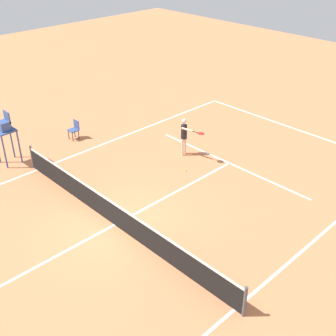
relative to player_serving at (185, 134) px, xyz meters
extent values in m
plane|color=#D37A4C|center=(-1.97, 5.63, -1.07)|extent=(60.00, 60.00, 0.00)
cube|color=white|center=(-1.97, -6.18, -1.07)|extent=(10.91, 0.10, 0.01)
cube|color=white|center=(-7.42, 5.63, -1.07)|extent=(0.10, 23.61, 0.01)
cube|color=white|center=(3.49, 5.63, -1.07)|extent=(0.10, 23.61, 0.01)
cube|color=white|center=(-1.97, -0.87, -1.07)|extent=(8.18, 0.10, 0.01)
cube|color=white|center=(-1.97, 5.63, -1.07)|extent=(0.10, 12.99, 0.01)
cylinder|color=#4C4C51|center=(-7.72, 5.63, -0.54)|extent=(0.10, 0.10, 1.07)
cylinder|color=#4C4C51|center=(3.79, 5.63, -0.54)|extent=(0.10, 0.10, 1.07)
cube|color=black|center=(-1.97, 5.63, -0.62)|extent=(11.51, 0.03, 0.91)
cube|color=white|center=(-1.97, 5.63, -0.14)|extent=(11.51, 0.04, 0.06)
cylinder|color=beige|center=(0.07, -0.10, -0.66)|extent=(0.12, 0.12, 0.83)
cylinder|color=beige|center=(0.03, 0.10, -0.66)|extent=(0.12, 0.12, 0.83)
cylinder|color=black|center=(0.05, 0.00, 0.09)|extent=(0.28, 0.28, 0.65)
sphere|color=beige|center=(0.05, 0.00, 0.60)|extent=(0.24, 0.24, 0.24)
cylinder|color=beige|center=(0.09, -0.18, 0.12)|extent=(0.09, 0.09, 0.58)
cylinder|color=beige|center=(-0.27, 0.13, 0.34)|extent=(0.59, 0.20, 0.09)
cylinder|color=black|center=(-0.68, 0.05, 0.34)|extent=(0.26, 0.08, 0.04)
ellipsoid|color=red|center=(-0.96, -0.01, 0.34)|extent=(0.37, 0.34, 0.04)
sphere|color=#CCE033|center=(-1.07, 1.05, -1.04)|extent=(0.07, 0.07, 0.07)
cylinder|color=#38518C|center=(4.56, 6.47, -0.30)|extent=(0.07, 0.07, 1.55)
cylinder|color=#38518C|center=(4.56, 5.77, -0.30)|extent=(0.07, 0.07, 1.55)
cylinder|color=#38518C|center=(5.26, 5.77, -0.30)|extent=(0.07, 0.07, 1.55)
cube|color=#38518C|center=(4.91, 6.12, 0.51)|extent=(0.80, 0.80, 0.06)
cube|color=#38518C|center=(4.91, 6.12, 0.74)|extent=(0.50, 0.44, 0.40)
cube|color=#38518C|center=(4.91, 5.92, 1.09)|extent=(0.50, 0.06, 0.50)
cylinder|color=#262626|center=(4.78, 2.93, -0.85)|extent=(0.04, 0.04, 0.45)
cylinder|color=#262626|center=(5.14, 2.93, -0.85)|extent=(0.04, 0.04, 0.45)
cylinder|color=#262626|center=(4.78, 2.57, -0.85)|extent=(0.04, 0.04, 0.45)
cylinder|color=#262626|center=(5.14, 2.57, -0.85)|extent=(0.04, 0.04, 0.45)
cube|color=#38518C|center=(4.96, 2.75, -0.59)|extent=(0.44, 0.44, 0.06)
cube|color=#38518C|center=(4.96, 2.53, -0.34)|extent=(0.44, 0.04, 0.44)
camera|label=1|loc=(-12.41, 13.08, 8.60)|focal=47.10mm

